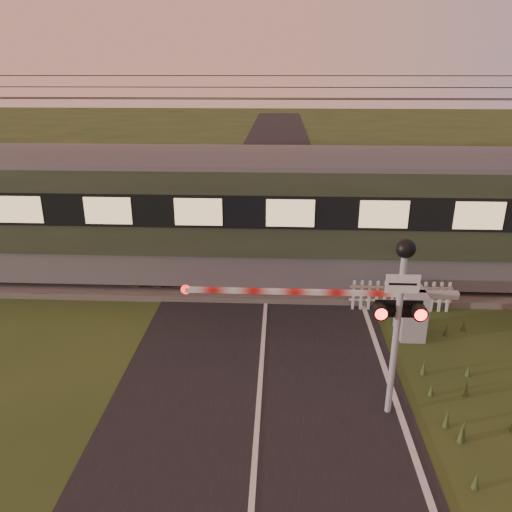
{
  "coord_description": "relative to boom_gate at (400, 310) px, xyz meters",
  "views": [
    {
      "loc": [
        0.35,
        -7.97,
        6.28
      ],
      "look_at": [
        -0.2,
        3.2,
        2.07
      ],
      "focal_mm": 35.0,
      "sensor_mm": 36.0,
      "label": 1
    }
  ],
  "objects": [
    {
      "name": "ground",
      "position": [
        -3.37,
        -3.28,
        -0.67
      ],
      "size": [
        160.0,
        160.0,
        0.0
      ],
      "primitive_type": "plane",
      "color": "#263F18",
      "rests_on": "ground"
    },
    {
      "name": "road",
      "position": [
        -3.35,
        -3.52,
        -0.66
      ],
      "size": [
        6.0,
        140.0,
        0.03
      ],
      "color": "black",
      "rests_on": "ground"
    },
    {
      "name": "track_bed",
      "position": [
        -3.37,
        3.22,
        -0.6
      ],
      "size": [
        140.0,
        3.4,
        0.39
      ],
      "color": "#47423D",
      "rests_on": "ground"
    },
    {
      "name": "overhead_wires",
      "position": [
        -3.37,
        3.22,
        5.06
      ],
      "size": [
        120.0,
        0.62,
        0.62
      ],
      "color": "black",
      "rests_on": "ground"
    },
    {
      "name": "boom_gate",
      "position": [
        0.0,
        0.0,
        0.0
      ],
      "size": [
        6.83,
        0.92,
        1.23
      ],
      "color": "gray",
      "rests_on": "ground"
    },
    {
      "name": "crossing_signal",
      "position": [
        -0.84,
        -3.1,
        1.78
      ],
      "size": [
        0.91,
        0.36,
        3.56
      ],
      "color": "gray",
      "rests_on": "ground"
    },
    {
      "name": "picket_fence",
      "position": [
        0.34,
        1.32,
        -0.23
      ],
      "size": [
        2.78,
        0.07,
        0.88
      ],
      "color": "silver",
      "rests_on": "ground"
    }
  ]
}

